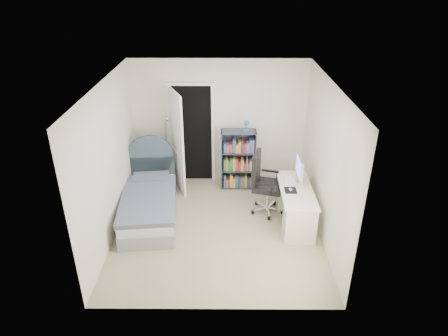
{
  "coord_description": "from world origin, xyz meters",
  "views": [
    {
      "loc": [
        0.14,
        -5.61,
        3.99
      ],
      "look_at": [
        0.11,
        0.13,
        1.09
      ],
      "focal_mm": 32.0,
      "sensor_mm": 36.0,
      "label": 1
    }
  ],
  "objects_px": {
    "desk": "(295,204)",
    "office_chair": "(263,180)",
    "nightstand": "(149,172)",
    "bookcase": "(239,162)",
    "bed": "(150,202)",
    "floor_lamp": "(168,156)"
  },
  "relations": [
    {
      "from": "nightstand",
      "to": "office_chair",
      "type": "height_order",
      "value": "office_chair"
    },
    {
      "from": "floor_lamp",
      "to": "bookcase",
      "type": "distance_m",
      "value": 1.44
    },
    {
      "from": "desk",
      "to": "office_chair",
      "type": "xyz_separation_m",
      "value": [
        -0.53,
        0.36,
        0.26
      ]
    },
    {
      "from": "floor_lamp",
      "to": "desk",
      "type": "distance_m",
      "value": 2.77
    },
    {
      "from": "nightstand",
      "to": "bookcase",
      "type": "distance_m",
      "value": 1.8
    },
    {
      "from": "bed",
      "to": "floor_lamp",
      "type": "distance_m",
      "value": 1.3
    },
    {
      "from": "bookcase",
      "to": "bed",
      "type": "bearing_deg",
      "value": -146.88
    },
    {
      "from": "bed",
      "to": "desk",
      "type": "bearing_deg",
      "value": -4.47
    },
    {
      "from": "desk",
      "to": "office_chair",
      "type": "height_order",
      "value": "office_chair"
    },
    {
      "from": "bookcase",
      "to": "office_chair",
      "type": "height_order",
      "value": "bookcase"
    },
    {
      "from": "desk",
      "to": "office_chair",
      "type": "bearing_deg",
      "value": 145.96
    },
    {
      "from": "office_chair",
      "to": "bed",
      "type": "bearing_deg",
      "value": -175.51
    },
    {
      "from": "bed",
      "to": "bookcase",
      "type": "distance_m",
      "value": 1.94
    },
    {
      "from": "nightstand",
      "to": "bookcase",
      "type": "height_order",
      "value": "bookcase"
    },
    {
      "from": "floor_lamp",
      "to": "bed",
      "type": "bearing_deg",
      "value": -98.58
    },
    {
      "from": "bed",
      "to": "office_chair",
      "type": "xyz_separation_m",
      "value": [
        2.01,
        0.16,
        0.36
      ]
    },
    {
      "from": "bed",
      "to": "desk",
      "type": "distance_m",
      "value": 2.55
    },
    {
      "from": "nightstand",
      "to": "desk",
      "type": "xyz_separation_m",
      "value": [
        2.72,
        -1.21,
        0.02
      ]
    },
    {
      "from": "nightstand",
      "to": "office_chair",
      "type": "relative_size",
      "value": 0.47
    },
    {
      "from": "nightstand",
      "to": "bookcase",
      "type": "relative_size",
      "value": 0.37
    },
    {
      "from": "office_chair",
      "to": "nightstand",
      "type": "bearing_deg",
      "value": 158.71
    },
    {
      "from": "bookcase",
      "to": "office_chair",
      "type": "relative_size",
      "value": 1.25
    }
  ]
}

